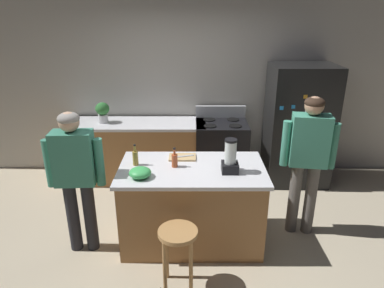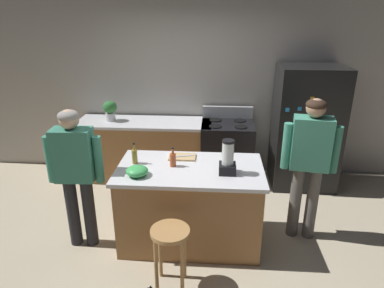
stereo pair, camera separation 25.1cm
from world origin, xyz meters
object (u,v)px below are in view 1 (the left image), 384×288
Objects in this scene: bottle_vinegar at (135,158)px; mixing_bowl at (140,173)px; cutting_board at (182,157)px; bar_stool at (178,243)px; bottle_cooking_sauce at (175,160)px; stove_range at (221,151)px; person_by_island_left at (75,171)px; potted_plant at (103,111)px; kitchen_island at (192,205)px; chef_knife at (184,156)px; blender_appliance at (230,158)px; person_by_sink_right at (308,154)px; refrigerator at (298,125)px.

mixing_bowl is (0.09, -0.29, -0.04)m from bottle_vinegar.
mixing_bowl is at bearing -130.65° from cutting_board.
bar_stool is 0.90m from bottle_cooking_sauce.
stove_range is 1.87m from bottle_vinegar.
person_by_island_left is 1.15m from cutting_board.
person_by_island_left is 1.71m from potted_plant.
stove_range reaches higher than mixing_bowl.
mixing_bowl is at bearing -156.64° from kitchen_island.
potted_plant reaches higher than chef_knife.
person_by_island_left is 2.48× the size of bar_stool.
mixing_bowl is (-0.33, -0.25, -0.03)m from bottle_cooking_sauce.
chef_knife is at bearing 19.58° from bottle_vinegar.
stove_range is 4.61× the size of bottle_vinegar.
cutting_board is at bearing 71.78° from bottle_cooking_sauce.
blender_appliance reaches higher than mixing_bowl.
person_by_island_left is 5.20× the size of potted_plant.
person_by_sink_right is at bearing 7.48° from person_by_island_left.
mixing_bowl is at bearing -118.61° from stove_range.
bottle_vinegar is at bearing 170.30° from blender_appliance.
potted_plant is (-2.57, 1.38, 0.09)m from person_by_sink_right.
refrigerator reaches higher than cutting_board.
cutting_board is at bearing 20.30° from bottle_vinegar.
bottle_vinegar is (-0.42, 0.05, 0.01)m from bottle_cooking_sauce.
person_by_sink_right reaches higher than kitchen_island.
chef_knife is at bearing 87.74° from bar_stool.
person_by_sink_right is 1.38m from cutting_board.
stove_range is 2.32m from bar_stool.
refrigerator is 2.69m from mixing_bowl.
blender_appliance is 1.01m from bottle_vinegar.
kitchen_island is 5.16× the size of potted_plant.
mixing_bowl is at bearing -148.07° from chef_knife.
bottle_cooking_sauce is 0.25m from chef_knife.
blender_appliance is at bearing -162.75° from person_by_sink_right.
person_by_island_left reaches higher than kitchen_island.
potted_plant reaches higher than cutting_board.
bottle_cooking_sauce is at bearing -112.48° from stove_range.
blender_appliance is at bearing -35.42° from cutting_board.
chef_knife is (1.09, 0.40, -0.01)m from person_by_island_left.
kitchen_island is 0.75m from mixing_bowl.
refrigerator is at bearing 53.92° from blender_appliance.
person_by_sink_right is at bearing 32.68° from bar_stool.
person_by_sink_right is at bearing -19.39° from chef_knife.
blender_appliance is (0.51, 0.62, 0.57)m from bar_stool.
blender_appliance is at bearing 7.63° from mixing_bowl.
refrigerator is at bearing 33.56° from bottle_vinegar.
blender_appliance is 0.61m from chef_knife.
bottle_vinegar is at bearing -146.44° from refrigerator.
bottle_cooking_sauce reaches higher than bar_stool.
kitchen_island is 6.95× the size of mixing_bowl.
kitchen_island is 6.56× the size of bottle_vinegar.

